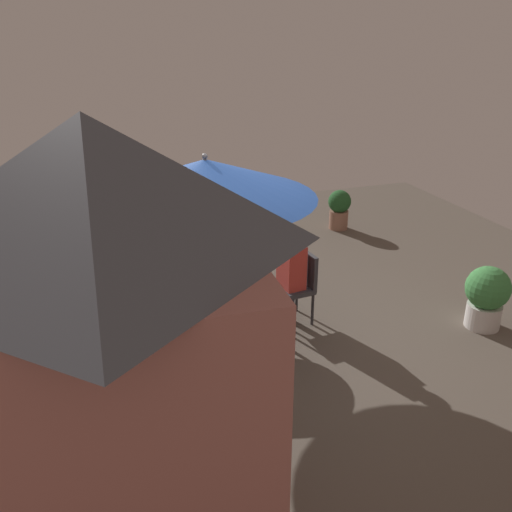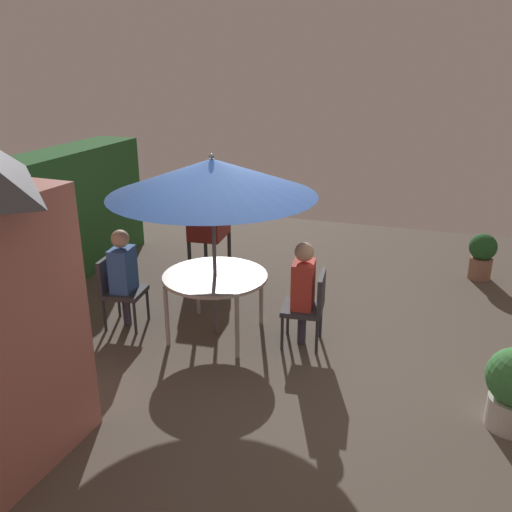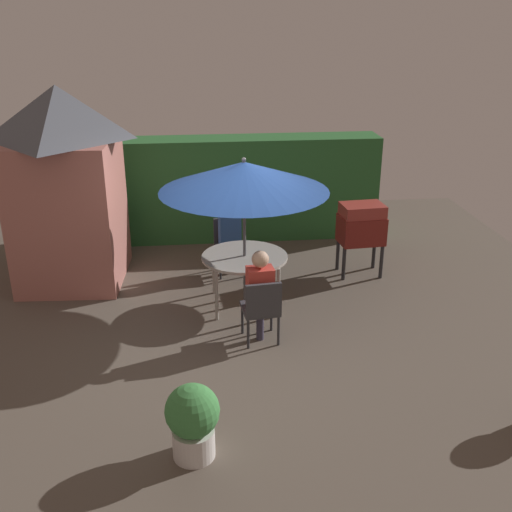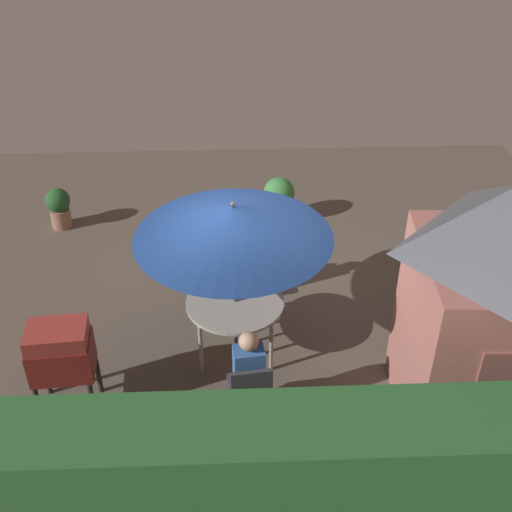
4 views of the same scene
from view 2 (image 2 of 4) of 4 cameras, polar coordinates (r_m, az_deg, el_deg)
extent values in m
plane|color=brown|center=(6.30, -0.38, -10.17)|extent=(11.00, 11.00, 0.00)
cylinder|color=#B2ADA3|center=(6.38, -4.35, -2.16)|extent=(1.24, 1.24, 0.04)
cylinder|color=gray|center=(6.03, -2.01, -7.60)|extent=(0.05, 0.05, 0.74)
cylinder|color=gray|center=(6.77, 0.56, -4.34)|extent=(0.05, 0.05, 0.74)
cylinder|color=gray|center=(6.36, -9.42, -6.34)|extent=(0.05, 0.05, 0.74)
cylinder|color=gray|center=(7.06, -6.18, -3.39)|extent=(0.05, 0.05, 0.74)
cylinder|color=#4C4C51|center=(6.27, -4.43, 0.50)|extent=(0.04, 0.04, 2.15)
cone|color=navy|center=(6.03, -4.65, 8.32)|extent=(2.36, 2.36, 0.41)
sphere|color=#4C4C51|center=(5.99, -4.72, 10.52)|extent=(0.06, 0.06, 0.06)
cube|color=maroon|center=(8.43, -5.00, 3.54)|extent=(0.74, 0.56, 0.45)
cube|color=maroon|center=(8.34, -5.07, 5.68)|extent=(0.70, 0.53, 0.20)
cylinder|color=#262628|center=(8.24, -4.40, -0.51)|extent=(0.06, 0.06, 0.55)
cylinder|color=#262628|center=(8.78, -2.85, 0.85)|extent=(0.06, 0.06, 0.55)
cylinder|color=#262628|center=(8.41, -7.05, -0.19)|extent=(0.06, 0.06, 0.55)
cylinder|color=#262628|center=(8.94, -5.36, 1.13)|extent=(0.06, 0.06, 0.55)
cube|color=#38383D|center=(6.30, 4.93, -5.58)|extent=(0.50, 0.50, 0.06)
cube|color=#38383D|center=(6.19, 6.92, -3.87)|extent=(0.46, 0.10, 0.45)
cylinder|color=#2C2C30|center=(6.21, 6.46, -8.39)|extent=(0.04, 0.04, 0.45)
cylinder|color=#2C2C30|center=(6.56, 6.86, -6.75)|extent=(0.04, 0.04, 0.45)
cylinder|color=#2C2C30|center=(6.26, 2.78, -8.05)|extent=(0.04, 0.04, 0.45)
cylinder|color=#2C2C30|center=(6.61, 3.39, -6.44)|extent=(0.04, 0.04, 0.45)
cube|color=#38383D|center=(6.90, -13.69, -3.74)|extent=(0.51, 0.51, 0.06)
cube|color=#38383D|center=(6.90, -15.42, -1.86)|extent=(0.46, 0.10, 0.45)
cylinder|color=#2C2C30|center=(7.24, -14.32, -4.60)|extent=(0.04, 0.04, 0.45)
cylinder|color=#2C2C30|center=(6.92, -15.74, -5.94)|extent=(0.04, 0.04, 0.45)
cylinder|color=#2C2C30|center=(7.08, -11.39, -4.93)|extent=(0.04, 0.04, 0.45)
cylinder|color=#2C2C30|center=(6.75, -12.69, -6.32)|extent=(0.04, 0.04, 0.45)
cylinder|color=#936651|center=(8.91, 22.60, -1.18)|extent=(0.34, 0.34, 0.34)
sphere|color=#235628|center=(8.80, 22.90, 0.89)|extent=(0.41, 0.41, 0.41)
cylinder|color=silver|center=(5.61, 25.27, -14.74)|extent=(0.41, 0.41, 0.30)
cube|color=#CC3D33|center=(6.18, 5.02, -3.03)|extent=(0.36, 0.27, 0.55)
sphere|color=tan|center=(6.03, 5.13, 0.42)|extent=(0.22, 0.22, 0.22)
cylinder|color=#383347|center=(6.40, 4.88, -7.27)|extent=(0.10, 0.10, 0.48)
cube|color=#3866B2|center=(6.78, -13.90, -1.39)|extent=(0.37, 0.28, 0.55)
sphere|color=tan|center=(6.65, -14.18, 1.78)|extent=(0.22, 0.22, 0.22)
cylinder|color=#383347|center=(6.99, -13.55, -5.32)|extent=(0.10, 0.10, 0.48)
camera|label=1|loc=(3.67, -74.43, 10.06)|focal=38.65mm
camera|label=3|loc=(7.43, 72.10, 13.55)|focal=42.28mm
camera|label=4|loc=(10.53, -44.94, 29.66)|focal=45.00mm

